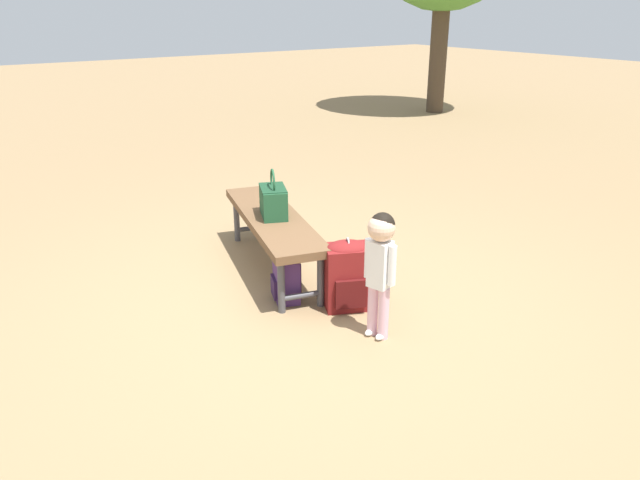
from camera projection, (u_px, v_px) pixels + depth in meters
name	position (u px, v px, depth m)	size (l,w,h in m)	color
ground_plane	(310.00, 307.00, 4.15)	(40.00, 40.00, 0.00)	#8C704C
park_bench	(273.00, 222.00, 4.60)	(1.65, 0.81, 0.45)	brown
handbag	(273.00, 200.00, 4.52)	(0.37, 0.29, 0.37)	#1E4C2D
child_standing	(380.00, 257.00, 3.60)	(0.22, 0.17, 0.82)	#E5B2C6
backpack_large	(347.00, 273.00, 4.07)	(0.34, 0.37, 0.51)	maroon
backpack_small	(286.00, 277.00, 4.19)	(0.26, 0.24, 0.37)	#4C2D66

